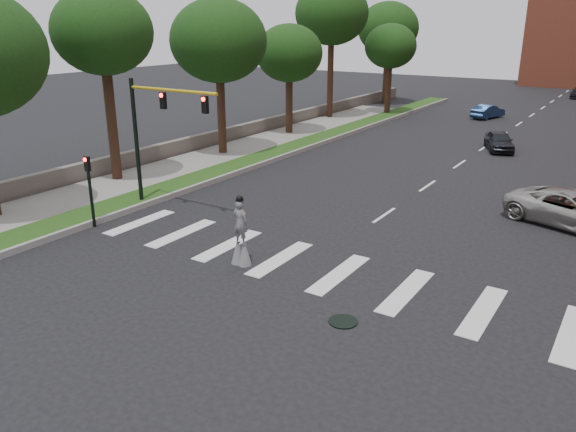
{
  "coord_description": "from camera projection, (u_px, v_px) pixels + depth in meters",
  "views": [
    {
      "loc": [
        9.79,
        -15.66,
        8.7
      ],
      "look_at": [
        -1.14,
        1.31,
        1.7
      ],
      "focal_mm": 35.0,
      "sensor_mm": 36.0,
      "label": 1
    }
  ],
  "objects": [
    {
      "name": "median_curb",
      "position": [
        319.0,
        144.0,
        41.48
      ],
      "size": [
        0.2,
        60.0,
        0.28
      ],
      "primitive_type": "cube",
      "color": "gray",
      "rests_on": "ground"
    },
    {
      "name": "stilt_performer",
      "position": [
        241.0,
        238.0,
        20.96
      ],
      "size": [
        0.84,
        0.53,
        2.72
      ],
      "rotation": [
        0.0,
        0.0,
        3.13
      ],
      "color": "black",
      "rests_on": "ground"
    },
    {
      "name": "traffic_signal",
      "position": [
        153.0,
        124.0,
        26.32
      ],
      "size": [
        5.3,
        0.23,
        6.2
      ],
      "color": "black",
      "rests_on": "ground"
    },
    {
      "name": "suv_crossing",
      "position": [
        572.0,
        209.0,
        24.99
      ],
      "size": [
        6.22,
        4.25,
        1.58
      ],
      "primitive_type": "imported",
      "rotation": [
        0.0,
        0.0,
        1.26
      ],
      "color": "#AFACA5",
      "rests_on": "ground"
    },
    {
      "name": "car_mid",
      "position": [
        488.0,
        111.0,
        53.24
      ],
      "size": [
        2.49,
        4.16,
        1.29
      ],
      "primitive_type": "imported",
      "rotation": [
        0.0,
        0.0,
        2.84
      ],
      "color": "navy",
      "rests_on": "ground"
    },
    {
      "name": "secondary_signal",
      "position": [
        90.0,
        185.0,
        24.53
      ],
      "size": [
        0.25,
        0.21,
        3.23
      ],
      "color": "black",
      "rests_on": "ground"
    },
    {
      "name": "grass_median",
      "position": [
        307.0,
        143.0,
        42.02
      ],
      "size": [
        2.0,
        60.0,
        0.25
      ],
      "primitive_type": "cube",
      "color": "#1C3E11",
      "rests_on": "ground"
    },
    {
      "name": "manhole",
      "position": [
        343.0,
        321.0,
        17.16
      ],
      "size": [
        0.9,
        0.9,
        0.04
      ],
      "primitive_type": "cylinder",
      "color": "black",
      "rests_on": "ground"
    },
    {
      "name": "tree_3",
      "position": [
        289.0,
        54.0,
        43.82
      ],
      "size": [
        5.24,
        5.24,
        8.62
      ],
      "color": "black",
      "rests_on": "ground"
    },
    {
      "name": "tree_5",
      "position": [
        388.0,
        29.0,
        60.62
      ],
      "size": [
        6.56,
        6.56,
        10.83
      ],
      "color": "black",
      "rests_on": "ground"
    },
    {
      "name": "car_near",
      "position": [
        499.0,
        141.0,
        39.87
      ],
      "size": [
        3.09,
        4.36,
        1.38
      ],
      "primitive_type": "imported",
      "rotation": [
        0.0,
        0.0,
        0.41
      ],
      "color": "black",
      "rests_on": "ground"
    },
    {
      "name": "tree_1",
      "position": [
        103.0,
        33.0,
        29.7
      ],
      "size": [
        5.33,
        5.33,
        10.47
      ],
      "color": "black",
      "rests_on": "ground"
    },
    {
      "name": "ground_plane",
      "position": [
        295.0,
        276.0,
        20.29
      ],
      "size": [
        160.0,
        160.0,
        0.0
      ],
      "primitive_type": "plane",
      "color": "black",
      "rests_on": "ground"
    },
    {
      "name": "sidewalk_left",
      "position": [
        185.0,
        165.0,
        35.63
      ],
      "size": [
        4.0,
        60.0,
        0.18
      ],
      "primitive_type": "cube",
      "color": "slate",
      "rests_on": "ground"
    },
    {
      "name": "tree_2",
      "position": [
        219.0,
        41.0,
        36.36
      ],
      "size": [
        6.32,
        6.32,
        10.23
      ],
      "color": "black",
      "rests_on": "ground"
    },
    {
      "name": "stone_wall",
      "position": [
        262.0,
        126.0,
        46.29
      ],
      "size": [
        0.5,
        56.0,
        1.1
      ],
      "primitive_type": "cube",
      "color": "#5A544D",
      "rests_on": "ground"
    },
    {
      "name": "tree_4",
      "position": [
        332.0,
        14.0,
        50.39
      ],
      "size": [
        6.62,
        6.62,
        12.26
      ],
      "color": "black",
      "rests_on": "ground"
    },
    {
      "name": "tree_6",
      "position": [
        391.0,
        47.0,
        53.44
      ],
      "size": [
        4.93,
        4.93,
        8.61
      ],
      "color": "black",
      "rests_on": "ground"
    }
  ]
}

